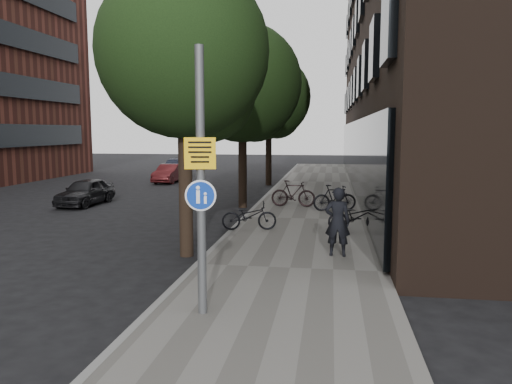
% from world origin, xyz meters
% --- Properties ---
extents(ground, '(120.00, 120.00, 0.00)m').
position_xyz_m(ground, '(0.00, 0.00, 0.00)').
color(ground, black).
rests_on(ground, ground).
extents(sidewalk, '(4.50, 60.00, 0.12)m').
position_xyz_m(sidewalk, '(0.25, 10.00, 0.06)').
color(sidewalk, '#615F5A').
rests_on(sidewalk, ground).
extents(curb_edge, '(0.15, 60.00, 0.13)m').
position_xyz_m(curb_edge, '(-2.00, 10.00, 0.07)').
color(curb_edge, slate).
rests_on(curb_edge, ground).
extents(building_right_dark_brick, '(12.00, 40.00, 18.00)m').
position_xyz_m(building_right_dark_brick, '(8.50, 22.00, 9.00)').
color(building_right_dark_brick, black).
rests_on(building_right_dark_brick, ground).
extents(street_tree_near, '(4.40, 4.40, 7.50)m').
position_xyz_m(street_tree_near, '(-2.53, 4.64, 5.11)').
color(street_tree_near, black).
rests_on(street_tree_near, ground).
extents(street_tree_mid, '(5.00, 5.00, 7.80)m').
position_xyz_m(street_tree_mid, '(-2.53, 13.14, 5.11)').
color(street_tree_mid, black).
rests_on(street_tree_mid, ground).
extents(street_tree_far, '(5.00, 5.00, 7.80)m').
position_xyz_m(street_tree_far, '(-2.53, 22.14, 5.11)').
color(street_tree_far, black).
rests_on(street_tree_far, ground).
extents(signpost, '(0.53, 0.15, 4.61)m').
position_xyz_m(signpost, '(-1.04, 0.20, 2.45)').
color(signpost, '#595B5E').
rests_on(signpost, sidewalk).
extents(pedestrian, '(0.67, 0.46, 1.77)m').
position_xyz_m(pedestrian, '(1.35, 4.64, 1.00)').
color(pedestrian, black).
rests_on(pedestrian, sidewalk).
extents(parked_bike_facade_near, '(1.96, 1.04, 0.98)m').
position_xyz_m(parked_bike_facade_near, '(2.00, 7.87, 0.61)').
color(parked_bike_facade_near, black).
rests_on(parked_bike_facade_near, sidewalk).
extents(parked_bike_facade_far, '(1.81, 0.92, 1.05)m').
position_xyz_m(parked_bike_facade_far, '(1.32, 11.92, 0.64)').
color(parked_bike_facade_far, black).
rests_on(parked_bike_facade_far, sidewalk).
extents(parked_bike_curb_near, '(1.84, 0.92, 0.92)m').
position_xyz_m(parked_bike_curb_near, '(-1.43, 7.62, 0.58)').
color(parked_bike_curb_near, black).
rests_on(parked_bike_curb_near, sidewalk).
extents(parked_bike_curb_far, '(1.87, 0.59, 1.11)m').
position_xyz_m(parked_bike_curb_far, '(-0.40, 12.76, 0.68)').
color(parked_bike_curb_far, black).
rests_on(parked_bike_curb_far, sidewalk).
extents(parked_car_near, '(1.56, 3.55, 1.19)m').
position_xyz_m(parked_car_near, '(-9.68, 12.65, 0.59)').
color(parked_car_near, black).
rests_on(parked_car_near, ground).
extents(parked_car_mid, '(1.26, 3.54, 1.16)m').
position_xyz_m(parked_car_mid, '(-9.08, 22.57, 0.58)').
color(parked_car_mid, '#56181B').
rests_on(parked_car_mid, ground).
extents(parked_car_far, '(2.21, 4.49, 1.26)m').
position_xyz_m(parked_car_far, '(-10.12, 27.12, 0.63)').
color(parked_car_far, '#1C2132').
rests_on(parked_car_far, ground).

